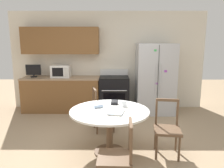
# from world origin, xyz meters

# --- Properties ---
(ground_plane) EXTENTS (14.00, 14.00, 0.00)m
(ground_plane) POSITION_xyz_m (0.00, 0.00, 0.00)
(ground_plane) COLOR #9E8466
(back_wall) EXTENTS (5.20, 0.44, 2.60)m
(back_wall) POSITION_xyz_m (-0.31, 2.59, 1.44)
(back_wall) COLOR silver
(back_wall) RESTS_ON ground_plane
(kitchen_counter) EXTENTS (2.01, 0.64, 0.90)m
(kitchen_counter) POSITION_xyz_m (-1.21, 2.29, 0.45)
(kitchen_counter) COLOR brown
(kitchen_counter) RESTS_ON ground_plane
(refrigerator) EXTENTS (0.95, 0.81, 1.77)m
(refrigerator) POSITION_xyz_m (1.22, 2.19, 0.89)
(refrigerator) COLOR #B2B5BA
(refrigerator) RESTS_ON ground_plane
(oven_range) EXTENTS (0.75, 0.68, 1.08)m
(oven_range) POSITION_xyz_m (0.18, 2.26, 0.47)
(oven_range) COLOR black
(oven_range) RESTS_ON ground_plane
(microwave) EXTENTS (0.48, 0.35, 0.32)m
(microwave) POSITION_xyz_m (-1.21, 2.31, 1.06)
(microwave) COLOR white
(microwave) RESTS_ON kitchen_counter
(countertop_tv) EXTENTS (0.38, 0.16, 0.33)m
(countertop_tv) POSITION_xyz_m (-1.93, 2.32, 1.08)
(countertop_tv) COLOR black
(countertop_tv) RESTS_ON kitchen_counter
(dining_table) EXTENTS (1.29, 1.29, 0.74)m
(dining_table) POSITION_xyz_m (0.09, 0.05, 0.61)
(dining_table) COLOR white
(dining_table) RESTS_ON ground_plane
(dining_chair_near) EXTENTS (0.43, 0.43, 0.90)m
(dining_chair_near) POSITION_xyz_m (0.20, -0.88, 0.43)
(dining_chair_near) COLOR brown
(dining_chair_near) RESTS_ON ground_plane
(dining_chair_far) EXTENTS (0.51, 0.51, 0.90)m
(dining_chair_far) POSITION_xyz_m (-0.07, 0.97, 0.43)
(dining_chair_far) COLOR brown
(dining_chair_far) RESTS_ON ground_plane
(dining_chair_right) EXTENTS (0.47, 0.47, 0.90)m
(dining_chair_right) POSITION_xyz_m (1.03, -0.00, 0.43)
(dining_chair_right) COLOR brown
(dining_chair_right) RESTS_ON ground_plane
(candle_glass) EXTENTS (0.09, 0.09, 0.09)m
(candle_glass) POSITION_xyz_m (0.34, 0.26, 0.78)
(candle_glass) COLOR silver
(candle_glass) RESTS_ON dining_table
(folded_napkin) EXTENTS (0.16, 0.11, 0.05)m
(folded_napkin) POSITION_xyz_m (-0.09, 0.17, 0.77)
(folded_napkin) COLOR #A3BCDB
(folded_napkin) RESTS_ON dining_table
(wallet) EXTENTS (0.13, 0.14, 0.07)m
(wallet) POSITION_xyz_m (0.18, 0.39, 0.77)
(wallet) COLOR black
(wallet) RESTS_ON dining_table
(mail_stack) EXTENTS (0.31, 0.36, 0.02)m
(mail_stack) POSITION_xyz_m (0.20, -0.08, 0.75)
(mail_stack) COLOR white
(mail_stack) RESTS_ON dining_table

